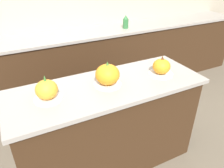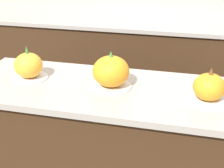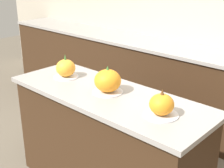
# 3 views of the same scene
# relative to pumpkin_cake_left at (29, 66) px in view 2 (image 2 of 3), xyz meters

# --- Properties ---
(kitchen_island) EXTENTS (1.65, 0.61, 0.89)m
(kitchen_island) POSITION_rel_pumpkin_cake_left_xyz_m (0.49, -0.02, -0.52)
(kitchen_island) COLOR #382314
(kitchen_island) RESTS_ON ground_plane
(back_counter) EXTENTS (6.00, 0.60, 0.94)m
(back_counter) POSITION_rel_pumpkin_cake_left_xyz_m (0.49, 1.36, -0.50)
(back_counter) COLOR #382314
(back_counter) RESTS_ON ground_plane
(pumpkin_cake_left) EXTENTS (0.21, 0.21, 0.20)m
(pumpkin_cake_left) POSITION_rel_pumpkin_cake_left_xyz_m (0.00, 0.00, 0.00)
(pumpkin_cake_left) COLOR silver
(pumpkin_cake_left) RESTS_ON kitchen_island
(pumpkin_cake_center) EXTENTS (0.23, 0.23, 0.21)m
(pumpkin_cake_center) POSITION_rel_pumpkin_cake_left_xyz_m (0.49, -0.00, 0.01)
(pumpkin_cake_center) COLOR silver
(pumpkin_cake_center) RESTS_ON kitchen_island
(pumpkin_cake_right) EXTENTS (0.22, 0.22, 0.18)m
(pumpkin_cake_right) POSITION_rel_pumpkin_cake_left_xyz_m (1.00, -0.05, -0.01)
(pumpkin_cake_right) COLOR silver
(pumpkin_cake_right) RESTS_ON kitchen_island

